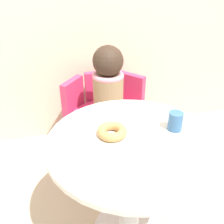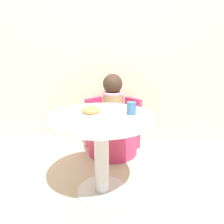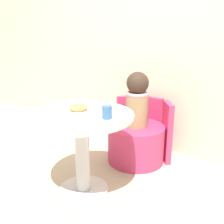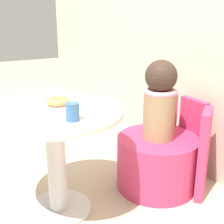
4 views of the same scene
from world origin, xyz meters
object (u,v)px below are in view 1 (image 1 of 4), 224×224
at_px(donut, 112,131).
at_px(cup, 175,121).
at_px(round_table, 131,168).
at_px(tub_chair, 109,136).
at_px(child_figure, 108,83).

relative_size(donut, cup, 1.52).
bearing_deg(round_table, cup, 8.10).
bearing_deg(tub_chair, donut, -102.09).
relative_size(tub_chair, donut, 3.95).
distance_m(round_table, cup, 0.30).
bearing_deg(donut, child_figure, 77.91).
bearing_deg(cup, donut, 175.02).
bearing_deg(tub_chair, cup, -75.91).
bearing_deg(round_table, donut, 144.71).
distance_m(tub_chair, child_figure, 0.43).
height_order(round_table, donut, donut).
bearing_deg(round_table, tub_chair, 85.50).
xyz_separation_m(tub_chair, donut, (-0.13, -0.61, 0.47)).
xyz_separation_m(round_table, cup, (0.21, 0.03, 0.21)).
relative_size(tub_chair, child_figure, 1.06).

